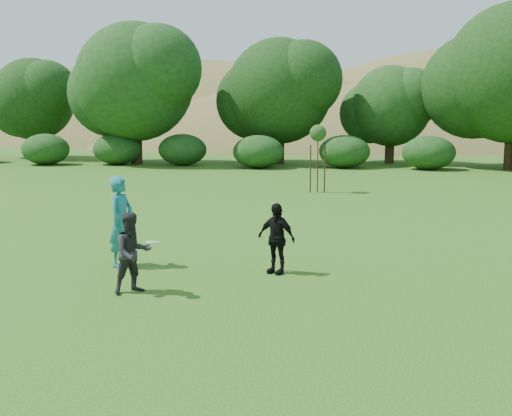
# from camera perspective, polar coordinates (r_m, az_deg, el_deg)

# --- Properties ---
(ground) EXTENTS (120.00, 120.00, 0.00)m
(ground) POSITION_cam_1_polar(r_m,az_deg,el_deg) (12.86, -2.80, -6.83)
(ground) COLOR #19470C
(ground) RESTS_ON ground
(player_teal) EXTENTS (0.58, 0.79, 2.01)m
(player_teal) POSITION_cam_1_polar(r_m,az_deg,el_deg) (14.48, -11.89, -1.19)
(player_teal) COLOR #1B707C
(player_teal) RESTS_ON ground
(player_grey) EXTENTS (0.95, 0.94, 1.54)m
(player_grey) POSITION_cam_1_polar(r_m,az_deg,el_deg) (12.36, -10.92, -3.93)
(player_grey) COLOR #252527
(player_grey) RESTS_ON ground
(player_black) EXTENTS (0.96, 0.67, 1.51)m
(player_black) POSITION_cam_1_polar(r_m,az_deg,el_deg) (13.58, 1.80, -2.71)
(player_black) COLOR black
(player_black) RESTS_ON ground
(frisbee) EXTENTS (0.27, 0.27, 0.06)m
(frisbee) POSITION_cam_1_polar(r_m,az_deg,el_deg) (11.99, -9.16, -3.02)
(frisbee) COLOR white
(frisbee) RESTS_ON ground
(sapling) EXTENTS (0.70, 0.70, 2.85)m
(sapling) POSITION_cam_1_polar(r_m,az_deg,el_deg) (27.08, 5.53, 6.48)
(sapling) COLOR #361E15
(sapling) RESTS_ON ground
(hillside) EXTENTS (150.00, 72.00, 52.00)m
(hillside) POSITION_cam_1_polar(r_m,az_deg,el_deg) (81.98, 9.18, -2.27)
(hillside) COLOR olive
(hillside) RESTS_ON ground
(tree_row) EXTENTS (53.92, 10.38, 9.62)m
(tree_row) POSITION_cam_1_polar(r_m,az_deg,el_deg) (40.69, 12.26, 10.50)
(tree_row) COLOR #3A2616
(tree_row) RESTS_ON ground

